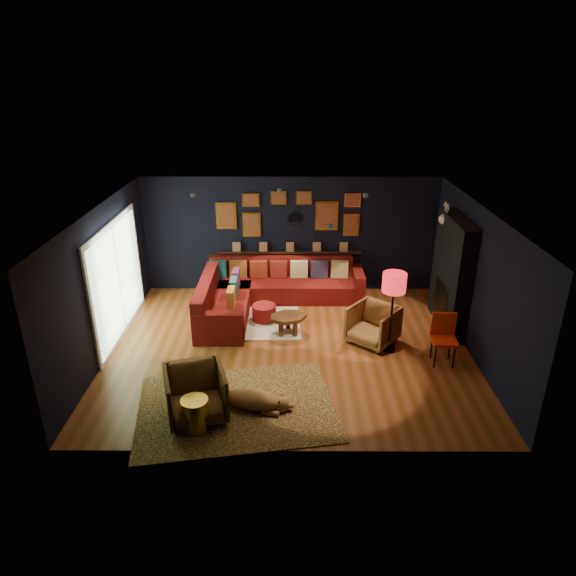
{
  "coord_description": "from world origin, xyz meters",
  "views": [
    {
      "loc": [
        0.0,
        -8.21,
        4.76
      ],
      "look_at": [
        -0.03,
        0.3,
        1.07
      ],
      "focal_mm": 32.0,
      "sensor_mm": 36.0,
      "label": 1
    }
  ],
  "objects_px": {
    "coffee_table": "(288,319)",
    "orange_chair": "(444,334)",
    "pouf": "(264,312)",
    "armchair_left": "(196,392)",
    "dog": "(252,396)",
    "floor_lamp": "(394,286)",
    "armchair_right": "(373,323)",
    "gold_stool": "(195,414)",
    "sectional": "(261,292)"
  },
  "relations": [
    {
      "from": "sectional",
      "to": "floor_lamp",
      "type": "xyz_separation_m",
      "value": [
        2.42,
        -1.86,
        0.94
      ]
    },
    {
      "from": "armchair_right",
      "to": "dog",
      "type": "xyz_separation_m",
      "value": [
        -2.1,
        -2.02,
        -0.2
      ]
    },
    {
      "from": "orange_chair",
      "to": "dog",
      "type": "height_order",
      "value": "orange_chair"
    },
    {
      "from": "sectional",
      "to": "coffee_table",
      "type": "xyz_separation_m",
      "value": [
        0.58,
        -1.26,
        -0.0
      ]
    },
    {
      "from": "armchair_left",
      "to": "dog",
      "type": "distance_m",
      "value": 0.85
    },
    {
      "from": "coffee_table",
      "to": "armchair_left",
      "type": "height_order",
      "value": "armchair_left"
    },
    {
      "from": "sectional",
      "to": "armchair_right",
      "type": "distance_m",
      "value": 2.67
    },
    {
      "from": "coffee_table",
      "to": "armchair_right",
      "type": "height_order",
      "value": "armchair_right"
    },
    {
      "from": "coffee_table",
      "to": "dog",
      "type": "xyz_separation_m",
      "value": [
        -0.53,
        -2.35,
        -0.11
      ]
    },
    {
      "from": "armchair_left",
      "to": "gold_stool",
      "type": "distance_m",
      "value": 0.33
    },
    {
      "from": "sectional",
      "to": "gold_stool",
      "type": "height_order",
      "value": "sectional"
    },
    {
      "from": "pouf",
      "to": "coffee_table",
      "type": "bearing_deg",
      "value": -48.67
    },
    {
      "from": "armchair_right",
      "to": "floor_lamp",
      "type": "relative_size",
      "value": 0.54
    },
    {
      "from": "coffee_table",
      "to": "armchair_left",
      "type": "distance_m",
      "value": 2.88
    },
    {
      "from": "pouf",
      "to": "armchair_left",
      "type": "xyz_separation_m",
      "value": [
        -0.84,
        -3.11,
        0.25
      ]
    },
    {
      "from": "dog",
      "to": "gold_stool",
      "type": "bearing_deg",
      "value": -134.54
    },
    {
      "from": "armchair_right",
      "to": "pouf",
      "type": "bearing_deg",
      "value": -163.87
    },
    {
      "from": "floor_lamp",
      "to": "armchair_left",
      "type": "bearing_deg",
      "value": -148.25
    },
    {
      "from": "floor_lamp",
      "to": "dog",
      "type": "relative_size",
      "value": 1.24
    },
    {
      "from": "orange_chair",
      "to": "dog",
      "type": "bearing_deg",
      "value": -153.58
    },
    {
      "from": "dog",
      "to": "coffee_table",
      "type": "bearing_deg",
      "value": 90.87
    },
    {
      "from": "dog",
      "to": "floor_lamp",
      "type": "bearing_deg",
      "value": 50.03
    },
    {
      "from": "pouf",
      "to": "armchair_left",
      "type": "relative_size",
      "value": 0.56
    },
    {
      "from": "sectional",
      "to": "armchair_right",
      "type": "relative_size",
      "value": 4.21
    },
    {
      "from": "sectional",
      "to": "pouf",
      "type": "height_order",
      "value": "sectional"
    },
    {
      "from": "coffee_table",
      "to": "orange_chair",
      "type": "distance_m",
      "value": 2.86
    },
    {
      "from": "coffee_table",
      "to": "armchair_left",
      "type": "relative_size",
      "value": 0.99
    },
    {
      "from": "sectional",
      "to": "pouf",
      "type": "relative_size",
      "value": 7.04
    },
    {
      "from": "sectional",
      "to": "orange_chair",
      "type": "xyz_separation_m",
      "value": [
        3.27,
        -2.23,
        0.2
      ]
    },
    {
      "from": "coffee_table",
      "to": "floor_lamp",
      "type": "bearing_deg",
      "value": -17.99
    },
    {
      "from": "sectional",
      "to": "dog",
      "type": "height_order",
      "value": "sectional"
    },
    {
      "from": "coffee_table",
      "to": "armchair_right",
      "type": "relative_size",
      "value": 1.06
    },
    {
      "from": "armchair_right",
      "to": "floor_lamp",
      "type": "bearing_deg",
      "value": -6.15
    },
    {
      "from": "coffee_table",
      "to": "floor_lamp",
      "type": "height_order",
      "value": "floor_lamp"
    },
    {
      "from": "armchair_left",
      "to": "gold_stool",
      "type": "relative_size",
      "value": 1.78
    },
    {
      "from": "coffee_table",
      "to": "gold_stool",
      "type": "distance_m",
      "value": 3.11
    },
    {
      "from": "sectional",
      "to": "pouf",
      "type": "distance_m",
      "value": 0.73
    },
    {
      "from": "armchair_left",
      "to": "gold_stool",
      "type": "height_order",
      "value": "armchair_left"
    },
    {
      "from": "armchair_right",
      "to": "dog",
      "type": "distance_m",
      "value": 2.92
    },
    {
      "from": "dog",
      "to": "sectional",
      "type": "bearing_deg",
      "value": 104.37
    },
    {
      "from": "pouf",
      "to": "orange_chair",
      "type": "bearing_deg",
      "value": -25.67
    },
    {
      "from": "dog",
      "to": "orange_chair",
      "type": "bearing_deg",
      "value": 36.74
    },
    {
      "from": "gold_stool",
      "to": "orange_chair",
      "type": "distance_m",
      "value": 4.4
    },
    {
      "from": "armchair_left",
      "to": "armchair_right",
      "type": "height_order",
      "value": "armchair_left"
    },
    {
      "from": "armchair_right",
      "to": "dog",
      "type": "relative_size",
      "value": 0.67
    },
    {
      "from": "sectional",
      "to": "orange_chair",
      "type": "bearing_deg",
      "value": -34.37
    },
    {
      "from": "sectional",
      "to": "armchair_left",
      "type": "height_order",
      "value": "armchair_left"
    },
    {
      "from": "armchair_left",
      "to": "dog",
      "type": "xyz_separation_m",
      "value": [
        0.8,
        0.21,
        -0.22
      ]
    },
    {
      "from": "orange_chair",
      "to": "floor_lamp",
      "type": "bearing_deg",
      "value": 159.38
    },
    {
      "from": "armchair_right",
      "to": "floor_lamp",
      "type": "distance_m",
      "value": 0.93
    }
  ]
}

